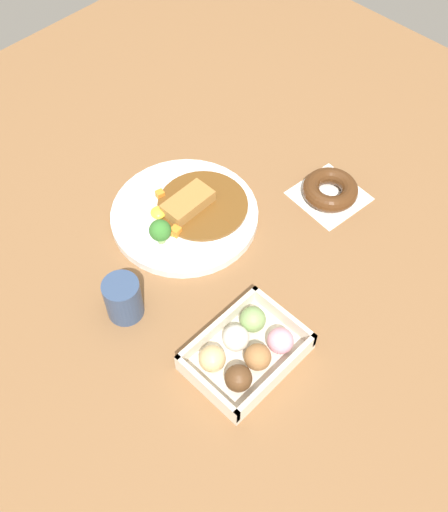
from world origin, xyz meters
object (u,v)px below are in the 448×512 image
object	(u,v)px
donut_box	(246,351)
coffee_mug	(123,299)
curry_plate	(185,214)
chocolate_ring_donut	(330,190)

from	to	relation	value
donut_box	coffee_mug	size ratio (longest dim) A/B	2.30
curry_plate	chocolate_ring_donut	bearing A→B (deg)	-33.99
chocolate_ring_donut	coffee_mug	xyz separation A→B (m)	(-0.45, 0.08, 0.02)
chocolate_ring_donut	coffee_mug	world-z (taller)	coffee_mug
curry_plate	donut_box	bearing A→B (deg)	-115.15
donut_box	curry_plate	bearing A→B (deg)	64.85
coffee_mug	donut_box	bearing A→B (deg)	-69.08
curry_plate	chocolate_ring_donut	size ratio (longest dim) A/B	2.02
curry_plate	chocolate_ring_donut	distance (m)	0.29
coffee_mug	chocolate_ring_donut	bearing A→B (deg)	-10.42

